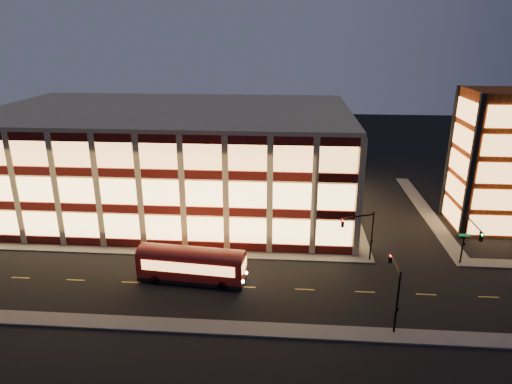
{
  "coord_description": "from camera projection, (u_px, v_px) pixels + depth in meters",
  "views": [
    {
      "loc": [
        14.2,
        -46.47,
        24.6
      ],
      "look_at": [
        9.96,
        8.0,
        5.39
      ],
      "focal_mm": 32.0,
      "sensor_mm": 36.0,
      "label": 1
    }
  ],
  "objects": [
    {
      "name": "ground",
      "position": [
        165.0,
        256.0,
        52.91
      ],
      "size": [
        200.0,
        200.0,
        0.0
      ],
      "primitive_type": "plane",
      "color": "black",
      "rests_on": "ground"
    },
    {
      "name": "traffic_signal_far",
      "position": [
        361.0,
        229.0,
        50.14
      ],
      "size": [
        3.79,
        1.87,
        6.0
      ],
      "color": "black",
      "rests_on": "ground"
    },
    {
      "name": "sidewalk_office_south",
      "position": [
        143.0,
        251.0,
        54.04
      ],
      "size": [
        54.0,
        2.0,
        0.15
      ],
      "primitive_type": "cube",
      "color": "#514F4C",
      "rests_on": "ground"
    },
    {
      "name": "stair_tower",
      "position": [
        492.0,
        161.0,
        58.24
      ],
      "size": [
        8.6,
        8.6,
        18.0
      ],
      "color": "#8C3814",
      "rests_on": "ground"
    },
    {
      "name": "sidewalk_office_east",
      "position": [
        349.0,
        208.0,
        67.19
      ],
      "size": [
        2.0,
        30.0,
        0.15
      ],
      "primitive_type": "cube",
      "color": "#514F4C",
      "rests_on": "ground"
    },
    {
      "name": "trolley_bus",
      "position": [
        192.0,
        263.0,
        47.03
      ],
      "size": [
        11.27,
        3.81,
        3.75
      ],
      "rotation": [
        0.0,
        0.0,
        -0.1
      ],
      "color": "maroon",
      "rests_on": "ground"
    },
    {
      "name": "sidewalk_tower_west",
      "position": [
        425.0,
        210.0,
        66.38
      ],
      "size": [
        2.0,
        30.0,
        0.15
      ],
      "primitive_type": "cube",
      "color": "#514F4C",
      "rests_on": "ground"
    },
    {
      "name": "sidewalk_near",
      "position": [
        127.0,
        323.0,
        40.66
      ],
      "size": [
        100.0,
        2.0,
        0.15
      ],
      "primitive_type": "cube",
      "color": "#514F4C",
      "rests_on": "ground"
    },
    {
      "name": "office_building",
      "position": [
        173.0,
        158.0,
        66.63
      ],
      "size": [
        50.45,
        30.45,
        14.5
      ],
      "color": "tan",
      "rests_on": "ground"
    },
    {
      "name": "traffic_signal_near",
      "position": [
        395.0,
        282.0,
        39.44
      ],
      "size": [
        0.32,
        4.45,
        6.0
      ],
      "color": "black",
      "rests_on": "ground"
    },
    {
      "name": "traffic_signal_right",
      "position": [
        470.0,
        236.0,
        48.51
      ],
      "size": [
        1.2,
        4.37,
        6.0
      ],
      "color": "black",
      "rests_on": "ground"
    }
  ]
}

